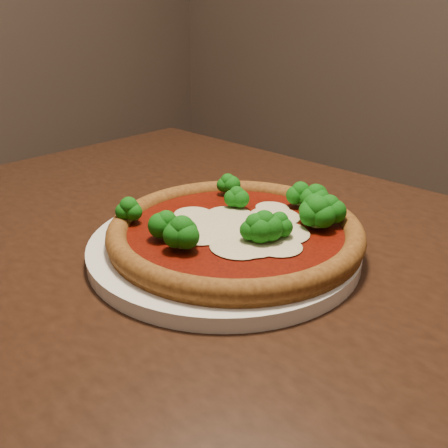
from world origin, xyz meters
The scene contains 3 objects.
dining_table centered at (-0.02, -0.09, 0.64)m, with size 1.20×0.85×0.75m.
plate centered at (-0.02, -0.12, 0.76)m, with size 0.34×0.34×0.02m, color white.
pizza centered at (-0.01, -0.10, 0.78)m, with size 0.32×0.32×0.06m.
Camera 1 is at (0.33, -0.56, 1.04)m, focal length 40.00 mm.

